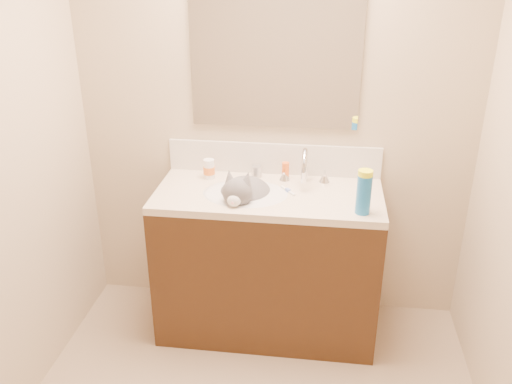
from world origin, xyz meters
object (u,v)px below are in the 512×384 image
(amber_bottle, at_px, (285,171))
(spray_can, at_px, (364,195))
(faucet, at_px, (304,169))
(pill_bottle, at_px, (209,169))
(vanity_cabinet, at_px, (268,265))
(cat, at_px, (244,197))
(basin, at_px, (245,205))
(silver_jar, at_px, (257,171))

(amber_bottle, height_order, spray_can, spray_can)
(faucet, xyz_separation_m, pill_bottle, (-0.53, 0.01, -0.03))
(spray_can, bearing_deg, pill_bottle, 158.03)
(vanity_cabinet, height_order, cat, cat)
(basin, relative_size, spray_can, 2.30)
(cat, distance_m, silver_jar, 0.23)
(faucet, bearing_deg, spray_can, -46.99)
(silver_jar, relative_size, spray_can, 0.33)
(basin, xyz_separation_m, silver_jar, (0.03, 0.23, 0.10))
(faucet, bearing_deg, basin, -150.88)
(vanity_cabinet, xyz_separation_m, amber_bottle, (0.07, 0.19, 0.50))
(amber_bottle, bearing_deg, faucet, -26.07)
(amber_bottle, bearing_deg, basin, -131.44)
(spray_can, bearing_deg, basin, 165.65)
(faucet, xyz_separation_m, spray_can, (0.30, -0.32, 0.01))
(faucet, distance_m, silver_jar, 0.28)
(pill_bottle, xyz_separation_m, spray_can, (0.83, -0.33, 0.04))
(vanity_cabinet, distance_m, silver_jar, 0.53)
(vanity_cabinet, relative_size, pill_bottle, 10.98)
(amber_bottle, relative_size, spray_can, 0.50)
(vanity_cabinet, xyz_separation_m, pill_bottle, (-0.35, 0.15, 0.50))
(silver_jar, xyz_separation_m, amber_bottle, (0.16, -0.01, 0.02))
(cat, bearing_deg, amber_bottle, 52.42)
(basin, distance_m, pill_bottle, 0.32)
(silver_jar, bearing_deg, pill_bottle, -168.81)
(spray_can, bearing_deg, cat, 164.57)
(cat, distance_m, spray_can, 0.64)
(pill_bottle, height_order, silver_jar, pill_bottle)
(vanity_cabinet, distance_m, cat, 0.44)
(faucet, height_order, cat, faucet)
(cat, relative_size, amber_bottle, 4.32)
(vanity_cabinet, relative_size, faucet, 4.29)
(pill_bottle, relative_size, amber_bottle, 1.11)
(pill_bottle, distance_m, spray_can, 0.90)
(vanity_cabinet, height_order, pill_bottle, pill_bottle)
(faucet, height_order, silver_jar, faucet)
(basin, distance_m, faucet, 0.38)
(cat, height_order, pill_bottle, cat)
(vanity_cabinet, height_order, amber_bottle, amber_bottle)
(pill_bottle, height_order, spray_can, spray_can)
(pill_bottle, relative_size, silver_jar, 1.71)
(spray_can, bearing_deg, vanity_cabinet, 159.06)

